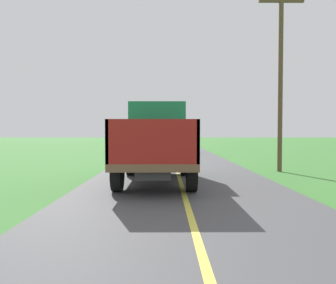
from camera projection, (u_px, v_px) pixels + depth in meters
The scene contains 3 objects.
banana_truck_near at pixel (158, 140), 11.49m from camera, with size 2.38×5.82×2.80m.
banana_truck_far at pixel (163, 135), 26.41m from camera, with size 2.38×5.81×2.80m.
utility_pole_roadside at pixel (281, 76), 14.06m from camera, with size 1.97×0.20×7.90m.
Camera 1 is at (-0.50, 0.66, 1.77)m, focal length 34.17 mm.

